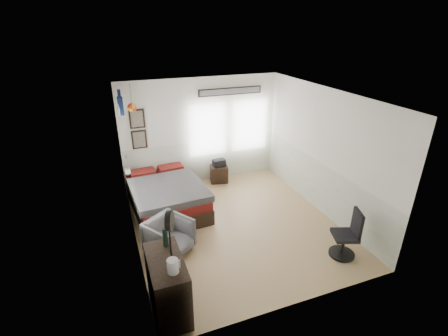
{
  "coord_description": "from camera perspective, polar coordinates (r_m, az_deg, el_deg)",
  "views": [
    {
      "loc": [
        -2.23,
        -5.25,
        3.88
      ],
      "look_at": [
        -0.1,
        0.4,
        1.15
      ],
      "focal_mm": 26.0,
      "sensor_mm": 36.0,
      "label": 1
    }
  ],
  "objects": [
    {
      "name": "bottle",
      "position": [
        4.85,
        -10.29,
        -11.83
      ],
      "size": [
        0.07,
        0.07,
        0.3
      ],
      "primitive_type": "cylinder",
      "color": "black",
      "rests_on": "dresser"
    },
    {
      "name": "room_shell",
      "position": [
        6.27,
        0.88,
        3.13
      ],
      "size": [
        4.02,
        4.52,
        2.71
      ],
      "color": "beige",
      "rests_on": "ground_plane"
    },
    {
      "name": "wall_decor",
      "position": [
        7.51,
        -11.62,
        10.13
      ],
      "size": [
        3.55,
        1.32,
        1.44
      ],
      "color": "black",
      "rests_on": "room_shell"
    },
    {
      "name": "black_bag",
      "position": [
        8.41,
        -0.9,
        0.92
      ],
      "size": [
        0.33,
        0.23,
        0.18
      ],
      "primitive_type": "cube",
      "rotation": [
        0.0,
        0.0,
        0.07
      ],
      "color": "black",
      "rests_on": "nightstand"
    },
    {
      "name": "nightstand",
      "position": [
        8.54,
        -0.89,
        -1.01
      ],
      "size": [
        0.51,
        0.44,
        0.44
      ],
      "primitive_type": "cube",
      "rotation": [
        0.0,
        0.0,
        -0.21
      ],
      "color": "black",
      "rests_on": "ground_plane"
    },
    {
      "name": "stand_fan",
      "position": [
        4.41,
        -9.6,
        -9.23
      ],
      "size": [
        0.18,
        0.29,
        0.73
      ],
      "rotation": [
        0.0,
        0.0,
        -0.38
      ],
      "color": "black",
      "rests_on": "dresser"
    },
    {
      "name": "ground_plane",
      "position": [
        6.9,
        1.98,
        -9.95
      ],
      "size": [
        4.0,
        4.5,
        0.01
      ],
      "primitive_type": "cube",
      "color": "tan"
    },
    {
      "name": "dresser",
      "position": [
        4.98,
        -9.89,
        -19.65
      ],
      "size": [
        0.48,
        1.0,
        0.9
      ],
      "primitive_type": "cube",
      "color": "black",
      "rests_on": "ground_plane"
    },
    {
      "name": "armchair",
      "position": [
        6.08,
        -9.59,
        -11.76
      ],
      "size": [
        0.99,
        1.0,
        0.66
      ],
      "primitive_type": "imported",
      "rotation": [
        0.0,
        0.0,
        0.59
      ],
      "color": "slate",
      "rests_on": "ground_plane"
    },
    {
      "name": "bed",
      "position": [
        7.36,
        -10.04,
        -4.93
      ],
      "size": [
        1.61,
        2.17,
        0.66
      ],
      "rotation": [
        0.0,
        0.0,
        0.06
      ],
      "color": "black",
      "rests_on": "ground_plane"
    },
    {
      "name": "kettle",
      "position": [
        4.42,
        -8.98,
        -16.67
      ],
      "size": [
        0.17,
        0.15,
        0.2
      ],
      "rotation": [
        0.0,
        0.0,
        -0.24
      ],
      "color": "silver",
      "rests_on": "dresser"
    },
    {
      "name": "task_chair",
      "position": [
        6.29,
        20.86,
        -11.4
      ],
      "size": [
        0.52,
        0.52,
        0.92
      ],
      "rotation": [
        0.0,
        0.0,
        -0.35
      ],
      "color": "black",
      "rests_on": "ground_plane"
    }
  ]
}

